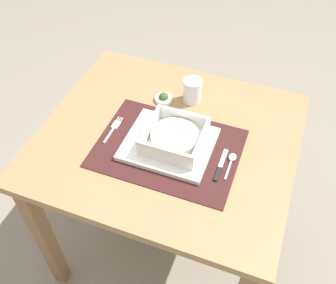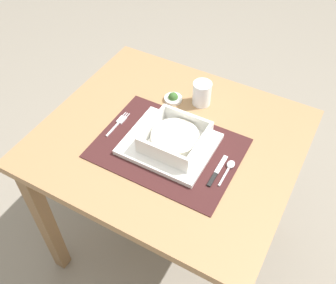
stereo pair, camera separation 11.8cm
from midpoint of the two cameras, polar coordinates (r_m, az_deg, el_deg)
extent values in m
plane|color=gray|center=(1.84, 2.09, -14.63)|extent=(6.00, 6.00, 0.00)
cube|color=#936D47|center=(1.27, 2.94, 0.28)|extent=(0.83, 0.74, 0.03)
cube|color=brown|center=(1.55, -15.70, -11.53)|extent=(0.05, 0.05, 0.68)
cube|color=brown|center=(1.84, -3.17, 3.18)|extent=(0.05, 0.05, 0.68)
cube|color=brown|center=(1.69, 18.69, -5.40)|extent=(0.05, 0.05, 0.68)
cube|color=#381919|center=(1.22, 2.76, -1.05)|extent=(0.45, 0.33, 0.00)
cube|color=white|center=(1.22, 2.97, -0.44)|extent=(0.28, 0.24, 0.02)
cube|color=white|center=(1.21, 3.83, -0.18)|extent=(0.18, 0.18, 0.01)
cube|color=white|center=(1.21, 0.30, 2.21)|extent=(0.01, 0.18, 0.05)
cube|color=white|center=(1.17, 7.65, -0.68)|extent=(0.01, 0.18, 0.05)
cube|color=white|center=(1.13, 2.00, -1.94)|extent=(0.16, 0.01, 0.05)
cube|color=white|center=(1.24, 5.64, 3.29)|extent=(0.16, 0.01, 0.05)
cylinder|color=silver|center=(1.19, 3.88, 0.44)|extent=(0.15, 0.15, 0.03)
cube|color=silver|center=(1.28, -5.66, 1.74)|extent=(0.01, 0.07, 0.00)
cube|color=silver|center=(1.31, -4.40, 3.20)|extent=(0.02, 0.04, 0.00)
cylinder|color=silver|center=(1.33, -4.05, 4.04)|extent=(0.00, 0.02, 0.00)
cylinder|color=silver|center=(1.32, -3.77, 3.93)|extent=(0.00, 0.02, 0.00)
cylinder|color=silver|center=(1.32, -3.48, 3.82)|extent=(0.00, 0.02, 0.00)
cube|color=silver|center=(1.16, 11.23, -5.31)|extent=(0.01, 0.07, 0.00)
ellipsoid|color=silver|center=(1.19, 12.17, -3.43)|extent=(0.02, 0.03, 0.01)
cube|color=black|center=(1.15, 9.56, -5.71)|extent=(0.01, 0.05, 0.01)
cube|color=silver|center=(1.19, 10.76, -3.47)|extent=(0.01, 0.08, 0.00)
cylinder|color=white|center=(1.36, 7.58, 7.09)|extent=(0.07, 0.07, 0.09)
cylinder|color=gold|center=(1.37, 7.53, 6.71)|extent=(0.05, 0.05, 0.06)
cylinder|color=white|center=(1.38, 3.23, 6.31)|extent=(0.06, 0.06, 0.01)
sphere|color=#335926|center=(1.38, 3.24, 6.59)|extent=(0.04, 0.04, 0.04)
camera|label=1|loc=(0.06, -87.18, 3.07)|focal=40.87mm
camera|label=2|loc=(0.06, 92.82, -3.07)|focal=40.87mm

